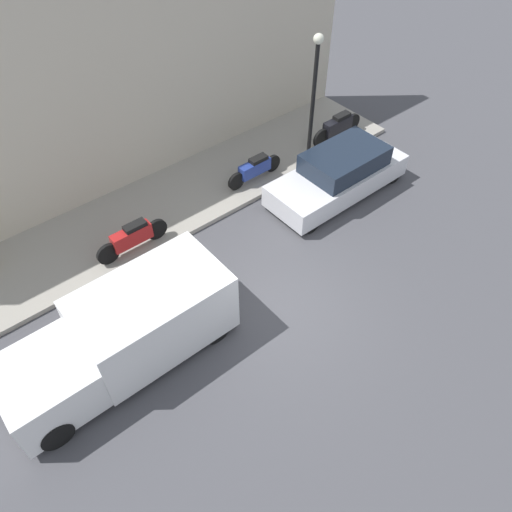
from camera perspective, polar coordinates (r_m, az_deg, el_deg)
The scene contains 9 objects.
ground_plane at distance 12.17m, azimuth 2.42°, elevation -5.75°, with size 60.00×60.00×0.00m, color #47474C.
sidewalk at distance 14.93m, azimuth -9.99°, elevation 5.91°, with size 2.94×15.84×0.13m.
building_facade at distance 14.50m, azimuth -15.18°, elevation 18.23°, with size 0.30×15.84×6.21m.
parked_car at distance 15.03m, azimuth 9.47°, elevation 9.20°, with size 1.70×4.39×1.40m.
delivery_van at distance 10.93m, azimuth -15.00°, elevation -8.64°, with size 1.87×4.96×1.78m.
motorcycle_black at distance 17.31m, azimuth 9.32°, elevation 14.44°, with size 0.30×2.12×0.85m.
motorcycle_red at distance 13.32m, azimuth -13.95°, elevation 2.11°, with size 0.30×2.04×0.82m.
motorcycle_blue at distance 15.26m, azimuth -0.11°, elevation 9.99°, with size 0.30×1.97×0.75m.
streetlamp at distance 14.98m, azimuth 6.65°, elevation 18.47°, with size 0.29×0.29×4.07m.
Camera 1 is at (-5.43, 5.14, 9.59)m, focal length 35.00 mm.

